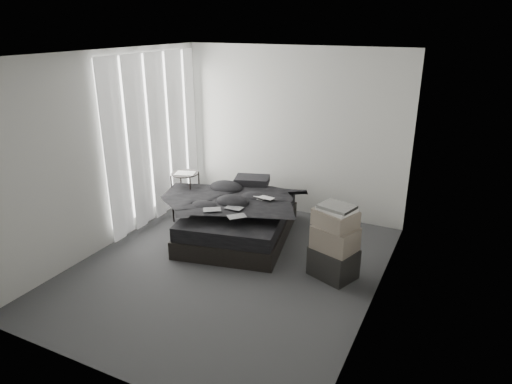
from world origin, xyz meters
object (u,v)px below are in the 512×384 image
at_px(side_stand, 186,197).
at_px(bed, 239,228).
at_px(box_lower, 333,262).
at_px(laptop, 262,194).

bearing_deg(side_stand, bed, -9.86).
xyz_separation_m(bed, box_lower, (1.55, -0.47, 0.07)).
bearing_deg(laptop, box_lower, -18.98).
xyz_separation_m(bed, side_stand, (-1.02, 0.18, 0.25)).
relative_size(bed, side_stand, 2.41).
relative_size(side_stand, box_lower, 1.47).
relative_size(laptop, box_lower, 0.57).
xyz_separation_m(laptop, box_lower, (1.23, -0.58, -0.48)).
height_order(bed, laptop, laptop).
height_order(side_stand, box_lower, side_stand).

